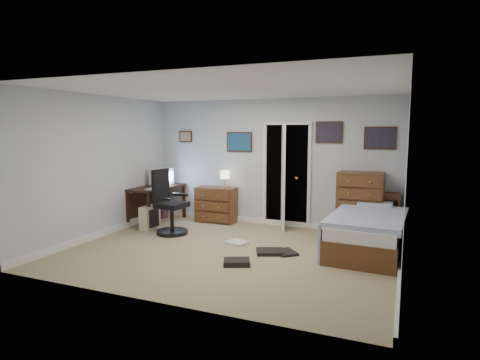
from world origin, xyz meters
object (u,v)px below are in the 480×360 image
Objects in this scene: low_dresser at (216,205)px; bed at (367,231)px; tall_dresser at (360,204)px; office_chair at (169,209)px; computer_desk at (153,194)px.

low_dresser reaches higher than bed.
office_chair is at bearing -158.28° from tall_dresser.
tall_dresser is at bearing 24.22° from office_chair.
computer_desk reaches higher than bed.
computer_desk is 4.30m from bed.
tall_dresser is 0.56× the size of bed.
low_dresser is at bearing 24.32° from computer_desk.
tall_dresser is (2.86, -0.02, 0.22)m from low_dresser.
office_chair is (0.81, -0.70, -0.12)m from computer_desk.
computer_desk is at bearing 144.08° from office_chair.
computer_desk is 1.12× the size of office_chair.
bed is at bearing -74.42° from tall_dresser.
office_chair is at bearing -172.20° from bed.
tall_dresser is 0.94m from bed.
low_dresser is 2.87m from tall_dresser.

